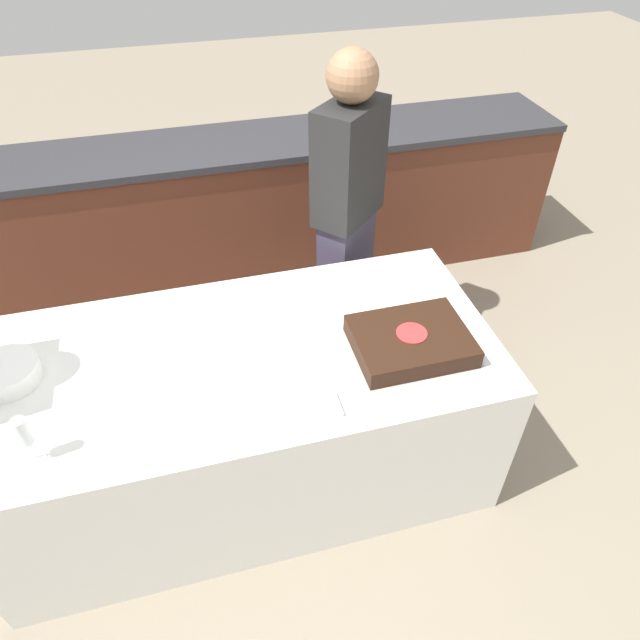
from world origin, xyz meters
The scene contains 9 objects.
ground_plane centered at (0.00, 0.00, 0.00)m, with size 14.00×14.00×0.00m, color gray.
back_counter centered at (0.00, 1.55, 0.46)m, with size 4.40×0.58×0.92m.
dining_table centered at (0.00, 0.00, 0.38)m, with size 2.01×0.95×0.76m.
cake centered at (0.64, -0.14, 0.80)m, with size 0.48×0.38×0.09m.
plate_stack centered at (-0.83, 0.08, 0.79)m, with size 0.23×0.23×0.08m.
wine_glass centered at (-0.70, -0.31, 0.89)m, with size 0.06×0.06×0.19m.
side_plate_near_cake centered at (0.69, 0.21, 0.76)m, with size 0.22×0.22×0.00m.
utensil_pile centered at (0.22, -0.35, 0.77)m, with size 0.16×0.11×0.02m.
person_cutting_cake centered at (0.64, 0.70, 0.86)m, with size 0.40×0.39×1.63m.
Camera 1 is at (-0.10, -1.59, 2.30)m, focal length 32.00 mm.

